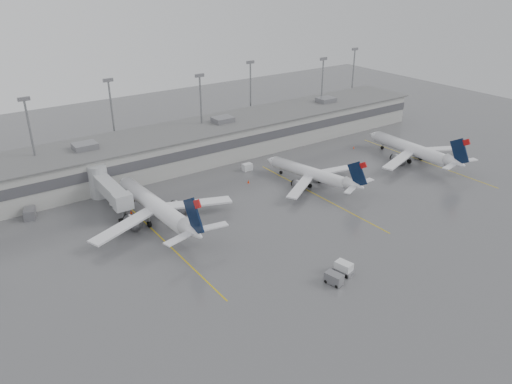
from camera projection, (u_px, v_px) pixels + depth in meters
ground at (334, 275)px, 78.94m from camera, size 260.00×260.00×0.00m
terminal at (170, 148)px, 120.38m from camera, size 152.00×17.00×9.45m
light_masts at (158, 111)px, 121.40m from camera, size 142.40×8.00×20.60m
jet_bridge_right at (105, 186)px, 100.73m from camera, size 4.00×17.20×7.00m
stand_markings at (249, 217)px, 96.82m from camera, size 105.25×40.00×0.01m
jet_mid_left at (158, 207)px, 93.56m from camera, size 29.14×32.72×10.58m
jet_mid_right at (314, 173)px, 109.90m from camera, size 23.28×26.40×8.67m
jet_far_right at (415, 150)px, 122.95m from camera, size 26.94×30.20×9.77m
baggage_tug at (344, 269)px, 79.09m from camera, size 2.57×3.42×1.98m
baggage_cart at (334, 278)px, 76.47m from camera, size 2.14×3.04×1.78m
gse_uld_b at (116, 201)px, 101.67m from camera, size 2.72×2.21×1.67m
gse_uld_c at (247, 167)px, 118.48m from camera, size 2.31×1.57×1.61m
gse_loader at (30, 213)px, 96.09m from camera, size 2.87×3.65×2.00m
cone_b at (131, 212)px, 98.08m from camera, size 0.47×0.47×0.75m
cone_c at (248, 182)px, 111.67m from camera, size 0.48×0.48×0.76m
cone_d at (354, 147)px, 132.56m from camera, size 0.39×0.39×0.62m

